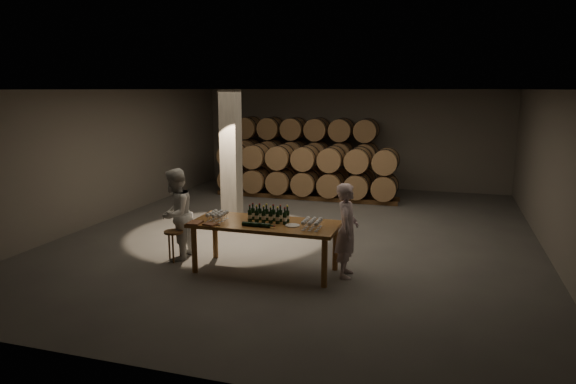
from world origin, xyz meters
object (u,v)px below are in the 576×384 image
(plate, at_px, (293,225))
(stool, at_px, (174,236))
(bottle_cluster, at_px, (269,216))
(notebook_near, at_px, (210,224))
(tasting_table, at_px, (265,228))
(person_man, at_px, (347,230))
(person_woman, at_px, (175,214))

(plate, height_order, stool, plate)
(bottle_cluster, height_order, notebook_near, bottle_cluster)
(bottle_cluster, relative_size, notebook_near, 3.27)
(tasting_table, xyz_separation_m, notebook_near, (-0.85, -0.44, 0.12))
(stool, height_order, person_man, person_man)
(bottle_cluster, relative_size, plate, 2.88)
(notebook_near, relative_size, stool, 0.38)
(bottle_cluster, bearing_deg, person_woman, 176.95)
(stool, height_order, person_woman, person_woman)
(bottle_cluster, relative_size, person_man, 0.44)
(bottle_cluster, bearing_deg, tasting_table, -125.60)
(person_man, bearing_deg, plate, 101.42)
(notebook_near, bearing_deg, tasting_table, 41.30)
(bottle_cluster, xyz_separation_m, notebook_near, (-0.89, -0.50, -0.09))
(bottle_cluster, height_order, plate, bottle_cluster)
(bottle_cluster, xyz_separation_m, person_woman, (-1.91, 0.10, -0.13))
(plate, distance_m, person_woman, 2.41)
(stool, relative_size, person_woman, 0.34)
(stool, bearing_deg, notebook_near, -24.02)
(plate, bearing_deg, person_woman, 174.35)
(tasting_table, bearing_deg, person_woman, 175.02)
(tasting_table, xyz_separation_m, person_man, (1.43, 0.19, 0.03))
(plate, bearing_deg, bottle_cluster, 164.45)
(bottle_cluster, bearing_deg, plate, -15.55)
(stool, bearing_deg, person_man, 3.35)
(plate, xyz_separation_m, person_man, (0.90, 0.27, -0.08))
(notebook_near, relative_size, person_woman, 0.13)
(person_woman, bearing_deg, person_man, 86.07)
(plate, distance_m, stool, 2.40)
(tasting_table, relative_size, plate, 10.32)
(tasting_table, relative_size, person_woman, 1.49)
(tasting_table, distance_m, plate, 0.55)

